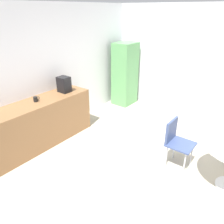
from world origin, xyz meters
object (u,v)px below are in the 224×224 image
locker_cabinet (125,74)px  mug_red (36,99)px  coffee_maker (64,84)px  mug_white (66,90)px  chair_navy (176,138)px

locker_cabinet → mug_red: bearing=177.5°
coffee_maker → mug_white: bearing=-86.9°
chair_navy → mug_white: 2.37m
chair_navy → mug_white: size_ratio=6.43×
locker_cabinet → coffee_maker: locker_cabinet is taller
chair_navy → mug_white: (-0.30, 2.31, 0.43)m
locker_cabinet → coffee_maker: bearing=177.2°
locker_cabinet → chair_navy: (-1.76, -2.26, -0.32)m
mug_white → mug_red: (-0.69, 0.06, 0.00)m
mug_white → coffee_maker: (-0.00, 0.05, 0.11)m
mug_red → coffee_maker: bearing=-1.5°
mug_white → locker_cabinet: bearing=-1.5°
locker_cabinet → mug_red: locker_cabinet is taller
locker_cabinet → mug_white: 2.06m
chair_navy → mug_red: (-0.98, 2.38, 0.43)m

